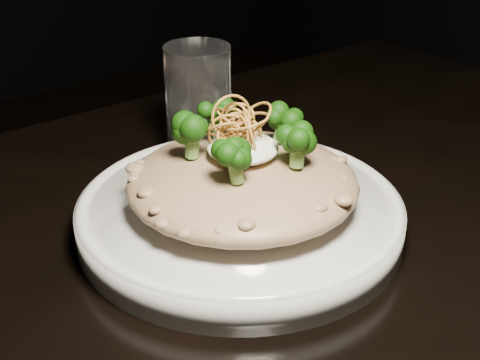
{
  "coord_description": "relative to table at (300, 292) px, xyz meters",
  "views": [
    {
      "loc": [
        -0.39,
        -0.41,
        1.1
      ],
      "look_at": [
        -0.06,
        0.03,
        0.81
      ],
      "focal_mm": 50.0,
      "sensor_mm": 36.0,
      "label": 1
    }
  ],
  "objects": [
    {
      "name": "drinking_glass",
      "position": [
        0.01,
        0.19,
        0.15
      ],
      "size": [
        0.08,
        0.08,
        0.13
      ],
      "primitive_type": "cylinder",
      "rotation": [
        0.0,
        0.0,
        -0.12
      ],
      "color": "silver",
      "rests_on": "table"
    },
    {
      "name": "shallots",
      "position": [
        -0.05,
        0.03,
        0.2
      ],
      "size": [
        0.05,
        0.05,
        0.03
      ],
      "primitive_type": null,
      "color": "brown",
      "rests_on": "cheese"
    },
    {
      "name": "risotto",
      "position": [
        -0.06,
        0.02,
        0.14
      ],
      "size": [
        0.22,
        0.22,
        0.05
      ],
      "primitive_type": "ellipsoid",
      "color": "brown",
      "rests_on": "plate"
    },
    {
      "name": "broccoli",
      "position": [
        -0.06,
        0.02,
        0.19
      ],
      "size": [
        0.14,
        0.14,
        0.05
      ],
      "primitive_type": null,
      "color": "black",
      "rests_on": "risotto"
    },
    {
      "name": "plate",
      "position": [
        -0.06,
        0.03,
        0.1
      ],
      "size": [
        0.31,
        0.31,
        0.03
      ],
      "primitive_type": "cylinder",
      "color": "silver",
      "rests_on": "table"
    },
    {
      "name": "table",
      "position": [
        0.0,
        0.0,
        0.0
      ],
      "size": [
        1.1,
        0.8,
        0.75
      ],
      "color": "black",
      "rests_on": "ground"
    },
    {
      "name": "cheese",
      "position": [
        -0.06,
        0.03,
        0.17
      ],
      "size": [
        0.07,
        0.07,
        0.02
      ],
      "primitive_type": "ellipsoid",
      "color": "white",
      "rests_on": "risotto"
    }
  ]
}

